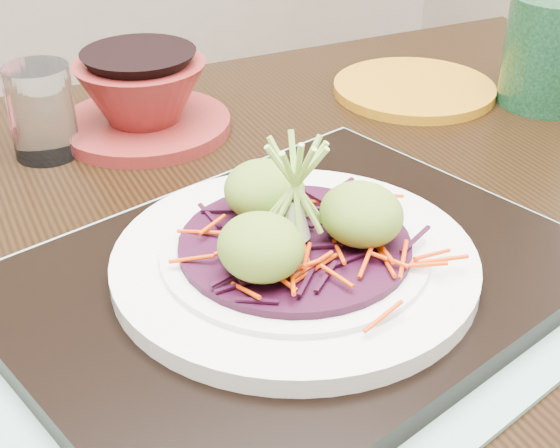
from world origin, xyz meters
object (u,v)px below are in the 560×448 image
serving_tray (294,280)px  yellow_plate (414,89)px  dining_table (233,344)px  white_plate (295,260)px  green_jar (551,51)px  water_glass (42,112)px  terracotta_bowl_set (143,101)px

serving_tray → yellow_plate: 0.41m
dining_table → white_plate: bearing=-76.6°
dining_table → serving_tray: bearing=-76.6°
green_jar → dining_table: bearing=-169.6°
water_glass → yellow_plate: bearing=-8.8°
dining_table → water_glass: 0.29m
white_plate → yellow_plate: (0.32, 0.26, -0.03)m
white_plate → green_jar: (0.43, 0.16, 0.03)m
dining_table → water_glass: water_glass is taller
dining_table → terracotta_bowl_set: 0.28m
serving_tray → water_glass: (-0.08, 0.32, 0.03)m
water_glass → dining_table: bearing=-73.3°
dining_table → water_glass: (-0.07, 0.24, 0.15)m
dining_table → terracotta_bowl_set: bearing=88.4°
water_glass → yellow_plate: 0.42m
water_glass → yellow_plate: (0.41, -0.06, -0.04)m
serving_tray → yellow_plate: bearing=28.7°
water_glass → white_plate: bearing=-75.4°
dining_table → yellow_plate: yellow_plate is taller
water_glass → yellow_plate: water_glass is taller
serving_tray → water_glass: bearing=94.9°
yellow_plate → dining_table: bearing=-152.1°
yellow_plate → green_jar: bearing=-42.5°
terracotta_bowl_set → green_jar: size_ratio=1.61×
serving_tray → white_plate: (0.00, -0.00, 0.02)m
serving_tray → dining_table: bearing=88.1°
dining_table → water_glass: bearing=112.3°
terracotta_bowl_set → green_jar: 0.44m
water_glass → terracotta_bowl_set: 0.10m
serving_tray → terracotta_bowl_set: bearing=76.9°
serving_tray → white_plate: size_ratio=1.54×
white_plate → green_jar: green_jar is taller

